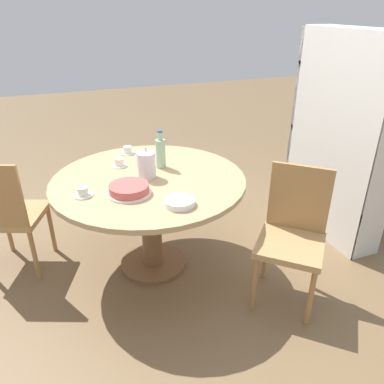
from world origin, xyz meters
name	(u,v)px	position (x,y,z in m)	size (l,w,h in m)	color
ground_plane	(154,264)	(0.00, 0.00, 0.00)	(14.00, 14.00, 0.00)	brown
dining_table	(150,196)	(0.00, 0.00, 0.61)	(1.37, 1.37, 0.76)	brown
chair_a	(293,233)	(0.64, 0.80, 0.50)	(0.59, 0.59, 0.93)	#A87A47
chair_b	(9,213)	(-0.31, -0.98, 0.50)	(0.54, 0.54, 0.93)	#A87A47
bookshelf	(336,146)	(0.01, 1.62, 0.79)	(1.02, 0.28, 1.71)	silver
coffee_pot	(146,164)	(-0.01, -0.01, 0.86)	(0.13, 0.13, 0.23)	silver
water_bottle	(161,153)	(-0.16, 0.14, 0.87)	(0.07, 0.07, 0.29)	#99C6A3
cake_main	(129,189)	(0.19, -0.18, 0.79)	(0.29, 0.29, 0.06)	white
cup_a	(83,192)	(0.12, -0.46, 0.78)	(0.13, 0.13, 0.06)	silver
cup_b	(119,163)	(-0.29, -0.15, 0.78)	(0.13, 0.13, 0.06)	silver
cup_c	(128,151)	(-0.53, -0.04, 0.78)	(0.13, 0.13, 0.06)	silver
plate_stack	(179,202)	(0.46, 0.08, 0.78)	(0.19, 0.19, 0.04)	white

